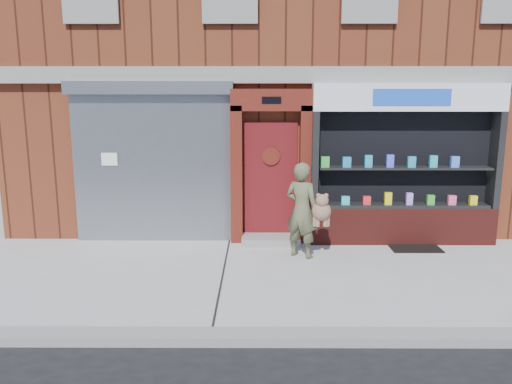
{
  "coord_description": "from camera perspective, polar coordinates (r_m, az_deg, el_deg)",
  "views": [
    {
      "loc": [
        -0.99,
        -7.45,
        2.82
      ],
      "look_at": [
        -1.03,
        1.0,
        1.14
      ],
      "focal_mm": 35.0,
      "sensor_mm": 36.0,
      "label": 1
    }
  ],
  "objects": [
    {
      "name": "curb",
      "position": [
        6.06,
        10.04,
        -16.07
      ],
      "size": [
        60.0,
        0.3,
        0.12
      ],
      "primitive_type": "cube",
      "color": "gray",
      "rests_on": "ground"
    },
    {
      "name": "doormat",
      "position": [
        9.77,
        17.65,
        -6.04
      ],
      "size": [
        0.92,
        0.64,
        0.02
      ],
      "primitive_type": "cube",
      "rotation": [
        0.0,
        0.0,
        0.0
      ],
      "color": "black",
      "rests_on": "ground"
    },
    {
      "name": "shutter_bay",
      "position": [
        9.65,
        -11.8,
        4.43
      ],
      "size": [
        3.1,
        0.3,
        3.04
      ],
      "color": "gray",
      "rests_on": "ground"
    },
    {
      "name": "pharmacy_bay",
      "position": [
        9.77,
        16.54,
        2.23
      ],
      "size": [
        3.5,
        0.41,
        3.0
      ],
      "color": "#5E1C16",
      "rests_on": "ground"
    },
    {
      "name": "red_door_bay",
      "position": [
        9.41,
        1.72,
        2.89
      ],
      "size": [
        1.52,
        0.58,
        2.9
      ],
      "color": "#4D140D",
      "rests_on": "ground"
    },
    {
      "name": "ground",
      "position": [
        8.03,
        7.43,
        -9.45
      ],
      "size": [
        80.0,
        80.0,
        0.0
      ],
      "primitive_type": "plane",
      "color": "#9E9E99",
      "rests_on": "ground"
    },
    {
      "name": "building",
      "position": [
        13.53,
        4.64,
        16.18
      ],
      "size": [
        12.0,
        8.16,
        8.0
      ],
      "color": "#612716",
      "rests_on": "ground"
    },
    {
      "name": "woman",
      "position": [
        8.64,
        5.49,
        -2.07
      ],
      "size": [
        0.85,
        0.67,
        1.67
      ],
      "color": "#565A3B",
      "rests_on": "ground"
    }
  ]
}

